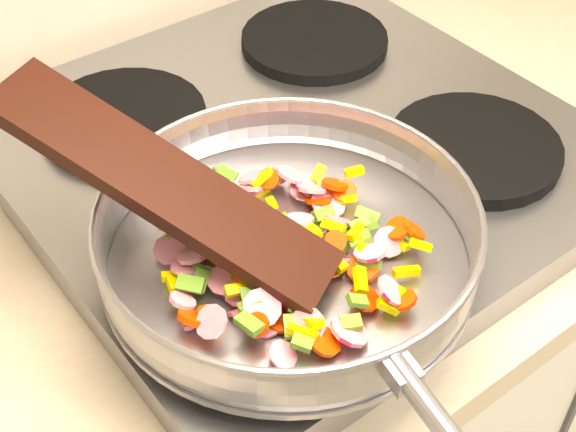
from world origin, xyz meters
TOP-DOWN VIEW (x-y plane):
  - cooktop at (-0.70, 1.67)m, footprint 0.60×0.60m
  - grate_fl at (-0.84, 1.52)m, footprint 0.19×0.19m
  - grate_fr at (-0.56, 1.52)m, footprint 0.19×0.19m
  - grate_bl at (-0.84, 1.81)m, footprint 0.19×0.19m
  - grate_br at (-0.56, 1.81)m, footprint 0.19×0.19m
  - saute_pan at (-0.83, 1.51)m, footprint 0.39×0.55m
  - vegetable_heap at (-0.84, 1.51)m, footprint 0.25×0.27m
  - wooden_spatula at (-0.91, 1.58)m, footprint 0.21×0.31m

SIDE VIEW (x-z plane):
  - cooktop at x=-0.70m, z-range 0.90..0.94m
  - grate_fl at x=-0.84m, z-range 0.94..0.96m
  - grate_fr at x=-0.56m, z-range 0.94..0.96m
  - grate_bl at x=-0.84m, z-range 0.94..0.96m
  - grate_br at x=-0.56m, z-range 0.94..0.96m
  - vegetable_heap at x=-0.84m, z-range 0.95..1.00m
  - saute_pan at x=-0.83m, z-range 0.96..1.02m
  - wooden_spatula at x=-0.91m, z-range 0.97..1.11m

